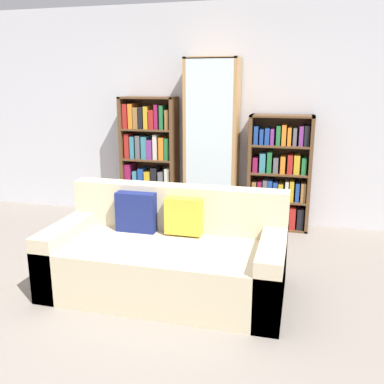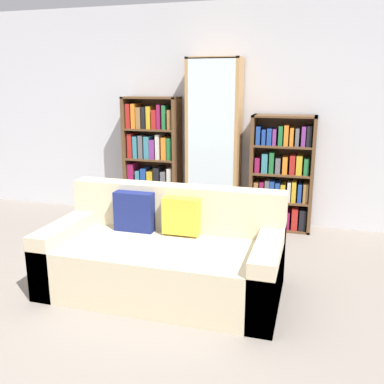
# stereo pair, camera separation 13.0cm
# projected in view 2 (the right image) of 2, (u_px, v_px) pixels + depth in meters

# --- Properties ---
(ground_plane) EXTENTS (16.00, 16.00, 0.00)m
(ground_plane) POSITION_uv_depth(u_px,v_px,m) (130.00, 316.00, 3.31)
(ground_plane) COLOR gray
(wall_back) EXTENTS (6.99, 0.06, 2.70)m
(wall_back) POSITION_uv_depth(u_px,v_px,m) (212.00, 115.00, 5.42)
(wall_back) COLOR silver
(wall_back) RESTS_ON ground
(couch) EXTENTS (1.98, 0.97, 0.85)m
(couch) POSITION_uv_depth(u_px,v_px,m) (164.00, 257.00, 3.69)
(couch) COLOR beige
(couch) RESTS_ON ground
(bookshelf_left) EXTENTS (0.72, 0.32, 1.58)m
(bookshelf_left) POSITION_uv_depth(u_px,v_px,m) (152.00, 159.00, 5.58)
(bookshelf_left) COLOR brown
(bookshelf_left) RESTS_ON ground
(display_cabinet) EXTENTS (0.64, 0.36, 2.04)m
(display_cabinet) POSITION_uv_depth(u_px,v_px,m) (214.00, 144.00, 5.28)
(display_cabinet) COLOR #AD7F4C
(display_cabinet) RESTS_ON ground
(bookshelf_right) EXTENTS (0.75, 0.32, 1.39)m
(bookshelf_right) POSITION_uv_depth(u_px,v_px,m) (282.00, 177.00, 5.16)
(bookshelf_right) COLOR brown
(bookshelf_right) RESTS_ON ground
(wine_bottle) EXTENTS (0.08, 0.08, 0.40)m
(wine_bottle) POSITION_uv_depth(u_px,v_px,m) (227.00, 229.00, 4.78)
(wine_bottle) COLOR black
(wine_bottle) RESTS_ON ground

